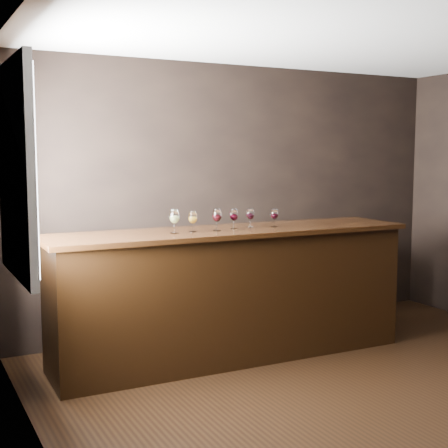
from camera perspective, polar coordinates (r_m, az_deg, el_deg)
name	(u,v)px	position (r m, az deg, el deg)	size (l,w,h in m)	color
ground	(377,394)	(5.19, 13.83, -14.89)	(5.00, 5.00, 0.00)	black
room_shell	(349,162)	(4.78, 11.40, 5.57)	(5.02, 4.52, 2.81)	black
bar_counter	(231,296)	(5.75, 0.68, -6.59)	(3.28, 0.71, 1.15)	black
bar_top	(232,231)	(5.65, 0.69, -0.68)	(3.39, 0.79, 0.04)	black
back_bar_shelf	(245,286)	(6.62, 1.97, -5.69)	(2.66, 0.40, 0.96)	black
glass_white	(174,217)	(5.36, -4.55, 0.64)	(0.09, 0.09, 0.21)	white
glass_amber	(193,218)	(5.44, -2.87, 0.57)	(0.08, 0.08, 0.18)	white
glass_red_a	(217,216)	(5.52, -0.65, 0.77)	(0.08, 0.08, 0.20)	white
glass_red_b	(234,215)	(5.66, 0.91, 0.81)	(0.08, 0.08, 0.18)	white
glass_red_c	(250,214)	(5.76, 2.41, 0.89)	(0.08, 0.08, 0.18)	white
glass_red_d	(274,214)	(5.83, 4.63, 0.88)	(0.07, 0.07, 0.17)	white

